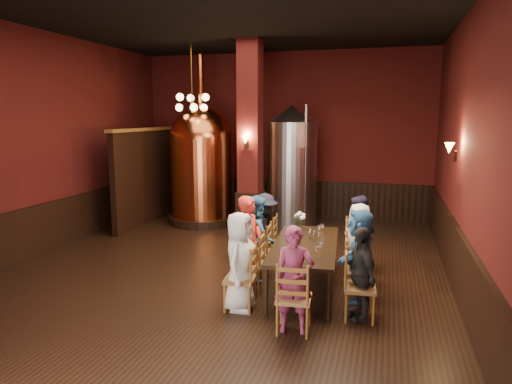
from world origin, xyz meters
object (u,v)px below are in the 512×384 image
(person_1, at_px, (249,245))
(copper_kettle, at_px, (202,163))
(person_2, at_px, (257,237))
(rose_vase, at_px, (300,218))
(dining_table, at_px, (305,247))
(steel_vessel, at_px, (292,166))
(person_0, at_px, (240,261))

(person_1, distance_m, copper_kettle, 5.05)
(copper_kettle, bearing_deg, person_1, -58.85)
(person_1, bearing_deg, copper_kettle, 41.63)
(person_2, distance_m, rose_vase, 0.86)
(person_1, distance_m, rose_vase, 1.33)
(dining_table, bearing_deg, person_1, -158.78)
(person_1, bearing_deg, person_2, 15.40)
(dining_table, height_order, person_1, person_1)
(steel_vessel, height_order, rose_vase, steel_vessel)
(person_1, xyz_separation_m, copper_kettle, (-2.58, 4.27, 0.79))
(person_2, xyz_separation_m, steel_vessel, (-0.24, 4.02, 0.80))
(dining_table, bearing_deg, person_2, 158.78)
(person_0, height_order, steel_vessel, steel_vessel)
(person_0, relative_size, person_1, 0.93)
(person_0, xyz_separation_m, person_1, (-0.06, 0.67, 0.06))
(dining_table, xyz_separation_m, steel_vessel, (-1.12, 4.28, 0.84))
(dining_table, bearing_deg, rose_vase, 102.20)
(person_0, bearing_deg, copper_kettle, 29.68)
(dining_table, height_order, person_2, person_2)
(person_0, bearing_deg, dining_table, -33.88)
(steel_vessel, xyz_separation_m, rose_vase, (0.88, -3.50, -0.54))
(dining_table, relative_size, person_1, 1.59)
(copper_kettle, height_order, steel_vessel, copper_kettle)
(rose_vase, bearing_deg, copper_kettle, 135.64)
(dining_table, distance_m, person_0, 1.31)
(rose_vase, bearing_deg, person_0, -105.77)
(person_1, relative_size, copper_kettle, 0.36)
(person_2, relative_size, rose_vase, 4.10)
(person_1, height_order, person_2, person_1)
(copper_kettle, xyz_separation_m, rose_vase, (3.16, -3.09, -0.58))
(person_2, distance_m, steel_vessel, 4.11)
(copper_kettle, distance_m, rose_vase, 4.46)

